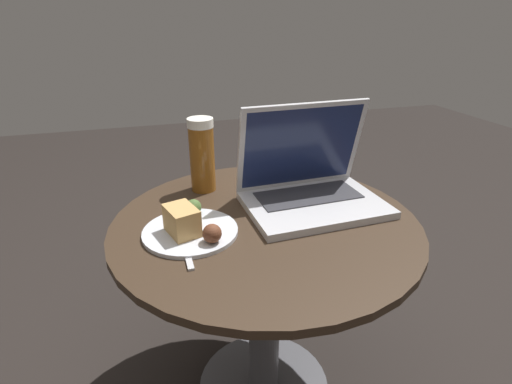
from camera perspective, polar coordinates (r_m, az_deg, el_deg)
table at (r=0.99m, az=1.27°, el=-11.25°), size 0.70×0.70×0.53m
napkin at (r=0.86m, az=-8.64°, el=-5.86°), size 0.16×0.13×0.00m
laptop at (r=0.98m, az=7.66°, el=1.08°), size 0.33×0.25×0.24m
beer_glass at (r=1.04m, az=-7.72°, el=5.27°), size 0.07×0.07×0.19m
snack_plate at (r=0.86m, az=-9.49°, el=-4.85°), size 0.20×0.20×0.07m
fork at (r=0.84m, az=-10.26°, el=-6.99°), size 0.02×0.18×0.00m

